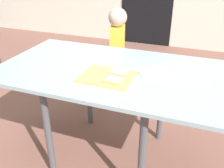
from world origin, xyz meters
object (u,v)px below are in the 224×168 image
object	(u,v)px
dining_table	(110,78)
plate_white_right	(154,72)
cutting_board	(107,77)
child_left	(117,51)
pizza_slice_far_right	(120,72)
pizza_slice_near_right	(114,80)

from	to	relation	value
dining_table	plate_white_right	world-z (taller)	plate_white_right
dining_table	cutting_board	distance (m)	0.16
cutting_board	child_left	size ratio (longest dim) A/B	0.33
dining_table	pizza_slice_far_right	world-z (taller)	pizza_slice_far_right
cutting_board	plate_white_right	world-z (taller)	cutting_board
cutting_board	pizza_slice_far_right	world-z (taller)	pizza_slice_far_right
pizza_slice_near_right	pizza_slice_far_right	bearing A→B (deg)	92.00
pizza_slice_near_right	child_left	xyz separation A→B (m)	(-0.33, 1.01, -0.19)
dining_table	plate_white_right	distance (m)	0.31
pizza_slice_near_right	child_left	bearing A→B (deg)	108.12
plate_white_right	dining_table	bearing A→B (deg)	-172.68
pizza_slice_far_right	child_left	world-z (taller)	child_left
pizza_slice_far_right	plate_white_right	xyz separation A→B (m)	(0.20, 0.12, -0.02)
pizza_slice_near_right	plate_white_right	distance (m)	0.31
plate_white_right	cutting_board	bearing A→B (deg)	-147.48
dining_table	child_left	distance (m)	0.85
pizza_slice_near_right	plate_white_right	world-z (taller)	pizza_slice_near_right
dining_table	pizza_slice_far_right	size ratio (longest dim) A/B	12.54
dining_table	pizza_slice_near_right	xyz separation A→B (m)	(0.10, -0.19, 0.10)
cutting_board	plate_white_right	bearing A→B (deg)	32.52
cutting_board	plate_white_right	distance (m)	0.32
dining_table	pizza_slice_far_right	xyz separation A→B (m)	(0.10, -0.08, 0.10)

